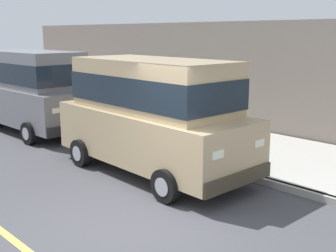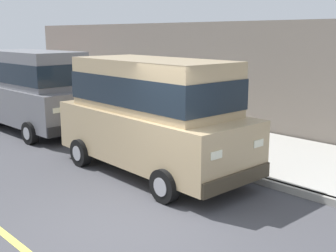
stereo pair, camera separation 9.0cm
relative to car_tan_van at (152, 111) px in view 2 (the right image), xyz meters
The scene contains 7 objects.
ground_plane 3.08m from the car_tan_van, 139.30° to the right, with size 80.00×80.00×0.00m, color #424247.
curb 2.49m from the car_tan_van, 58.03° to the right, with size 0.16×64.00×0.14m, color gray.
sidewalk 3.67m from the car_tan_van, 31.54° to the right, with size 3.60×64.00×0.14m, color #A8A59E.
car_tan_van is the anchor object (origin of this frame).
car_grey_van 5.73m from the car_tan_van, 89.27° to the left, with size 2.22×4.94×2.52m.
dog_brown 2.69m from the car_tan_van, 25.73° to the left, with size 0.42×0.70×0.49m.
building_facade 6.18m from the car_tan_van, 35.66° to the left, with size 0.50×20.00×3.42m, color slate.
Camera 2 is at (-3.97, -5.05, 3.06)m, focal length 45.49 mm.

